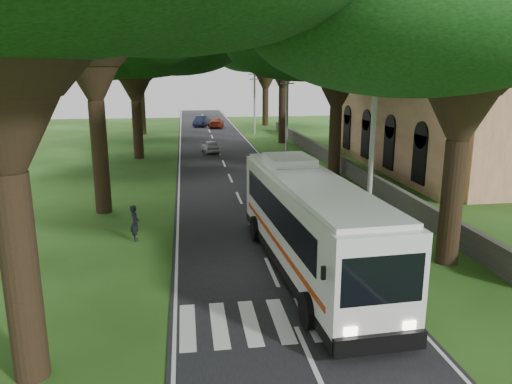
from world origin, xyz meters
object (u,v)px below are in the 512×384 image
object	(u,v)px
distant_car_b	(202,121)
pedestrian	(135,223)
church	(448,108)
distant_car_c	(216,123)
pole_far	(255,101)
distant_car_a	(211,146)
pole_near	(372,151)
pole_mid	(287,114)
coach_bus	(310,222)

from	to	relation	value
distant_car_b	pedestrian	distance (m)	49.44
church	distant_car_c	distance (m)	36.75
pole_far	distant_car_c	xyz separation A→B (m)	(-4.29, 8.03, -3.48)
church	distant_car_c	size ratio (longest dim) A/B	5.18
distant_car_a	church	bearing A→B (deg)	143.40
pole_near	distant_car_c	world-z (taller)	pole_near
pole_far	pole_near	bearing A→B (deg)	-90.00
church	pole_mid	size ratio (longest dim) A/B	3.00
pole_far	distant_car_c	distance (m)	9.75
pole_far	distant_car_c	size ratio (longest dim) A/B	1.73
distant_car_b	distant_car_c	world-z (taller)	distant_car_b
pole_mid	distant_car_b	world-z (taller)	pole_mid
distant_car_c	pedestrian	world-z (taller)	pedestrian
church	distant_car_b	bearing A→B (deg)	118.51
pole_near	pole_far	xyz separation A→B (m)	(0.00, 40.00, 0.00)
distant_car_c	pedestrian	bearing A→B (deg)	89.32
church	pedestrian	size ratio (longest dim) A/B	13.77
pole_mid	distant_car_b	bearing A→B (deg)	101.90
pole_near	pedestrian	xyz separation A→B (m)	(-11.27, 0.72, -3.31)
distant_car_a	pedestrian	world-z (taller)	pedestrian
coach_bus	distant_car_b	distance (m)	54.06
pole_near	pedestrian	distance (m)	11.76
pole_mid	pole_near	bearing A→B (deg)	-90.00
pole_mid	coach_bus	distance (m)	24.51
pole_mid	pole_far	distance (m)	20.00
distant_car_b	pole_far	bearing A→B (deg)	-41.60
church	pole_far	bearing A→B (deg)	116.82
church	distant_car_a	bearing A→B (deg)	150.24
coach_bus	distant_car_b	world-z (taller)	coach_bus
church	distant_car_c	xyz separation A→B (m)	(-16.65, 32.48, -4.21)
pole_near	pedestrian	bearing A→B (deg)	176.36
pole_mid	distant_car_c	size ratio (longest dim) A/B	1.73
distant_car_a	pole_far	bearing A→B (deg)	-121.41
pole_far	coach_bus	distance (m)	44.32
distant_car_b	distant_car_c	size ratio (longest dim) A/B	0.97
pole_mid	pole_far	world-z (taller)	same
distant_car_b	distant_car_c	xyz separation A→B (m)	(2.01, -1.88, -0.06)
church	pedestrian	bearing A→B (deg)	-147.89
coach_bus	distant_car_a	size ratio (longest dim) A/B	3.66
church	pole_mid	bearing A→B (deg)	160.19
pole_mid	pedestrian	size ratio (longest dim) A/B	4.59
coach_bus	pedestrian	world-z (taller)	coach_bus
pole_near	coach_bus	bearing A→B (deg)	-134.42
coach_bus	distant_car_a	distance (m)	30.42
distant_car_a	distant_car_c	size ratio (longest dim) A/B	0.78
pole_near	distant_car_b	bearing A→B (deg)	97.19
church	pole_near	bearing A→B (deg)	-128.50
church	distant_car_b	distance (m)	39.32
pole_mid	pole_far	size ratio (longest dim) A/B	1.00
pole_mid	pedestrian	bearing A→B (deg)	-120.30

